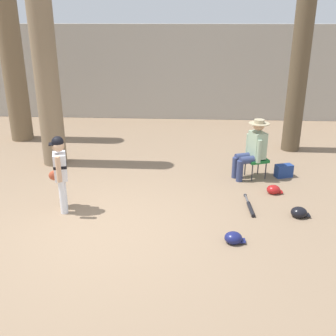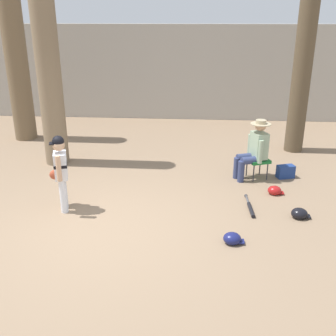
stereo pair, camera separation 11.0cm
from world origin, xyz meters
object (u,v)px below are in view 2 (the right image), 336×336
folding_stool (258,161)px  batting_helmet_black (299,214)px  tree_far_left (16,53)px  batting_helmet_red (275,190)px  young_ballplayer (60,168)px  batting_helmet_navy (232,239)px  bat_black_composite (250,208)px  seated_spectator (254,148)px  tree_near_player (48,65)px  handbag_beside_stool (286,172)px  tree_behind_spectator (304,57)px

folding_stool → batting_helmet_black: (0.47, -1.68, -0.29)m
tree_far_left → batting_helmet_red: bearing=-27.4°
young_ballplayer → batting_helmet_navy: size_ratio=4.26×
bat_black_composite → batting_helmet_black: 0.79m
seated_spectator → tree_far_left: bearing=157.4°
young_ballplayer → tree_near_player: bearing=111.3°
handbag_beside_stool → batting_helmet_navy: bearing=-115.8°
batting_helmet_red → handbag_beside_stool: bearing=66.9°
handbag_beside_stool → batting_helmet_black: size_ratio=1.09×
folding_stool → batting_helmet_navy: size_ratio=1.68×
tree_behind_spectator → young_ballplayer: tree_behind_spectator is taller
tree_near_player → handbag_beside_stool: size_ratio=14.90×
seated_spectator → batting_helmet_red: seated_spectator is taller
batting_helmet_black → seated_spectator: bearing=109.0°
tree_near_player → tree_far_left: 2.28m
tree_behind_spectator → folding_stool: size_ratio=9.61×
folding_stool → batting_helmet_black: bearing=-74.3°
folding_stool → tree_far_left: tree_far_left is taller
tree_behind_spectator → handbag_beside_stool: size_ratio=14.56×
tree_behind_spectator → batting_helmet_black: size_ratio=15.85×
folding_stool → batting_helmet_red: folding_stool is taller
tree_near_player → young_ballplayer: bearing=-68.7°
seated_spectator → tree_far_left: 6.35m
batting_helmet_navy → tree_far_left: bearing=136.3°
batting_helmet_red → tree_far_left: bearing=152.6°
folding_stool → bat_black_composite: bearing=-101.1°
tree_near_player → batting_helmet_red: bearing=-16.7°
seated_spectator → batting_helmet_red: bearing=-66.5°
young_ballplayer → folding_stool: 3.84m
tree_near_player → seated_spectator: (4.22, -0.62, -1.48)m
handbag_beside_stool → batting_helmet_navy: 2.88m
tree_near_player → tree_behind_spectator: 5.58m
bat_black_composite → batting_helmet_navy: bearing=-109.6°
handbag_beside_stool → batting_helmet_black: handbag_beside_stool is taller
seated_spectator → batting_helmet_navy: size_ratio=3.92×
tree_far_left → batting_helmet_navy: size_ratio=16.86×
young_ballplayer → batting_helmet_navy: bearing=-17.4°
batting_helmet_navy → batting_helmet_red: batting_helmet_navy is taller
handbag_beside_stool → tree_far_left: bearing=160.2°
tree_near_player → tree_behind_spectator: (5.43, 1.26, 0.08)m
handbag_beside_stool → bat_black_composite: 1.74m
batting_helmet_red → tree_near_player: bearing=163.3°
tree_behind_spectator → tree_far_left: bearing=176.0°
tree_behind_spectator → young_ballplayer: 5.94m
batting_helmet_red → seated_spectator: bearing=113.5°
batting_helmet_navy → tree_near_player: bearing=139.4°
young_ballplayer → seated_spectator: size_ratio=1.09×
tree_behind_spectator → seated_spectator: (-1.21, -1.88, -1.56)m
batting_helmet_black → batting_helmet_red: batting_helmet_black is taller
handbag_beside_stool → batting_helmet_black: bearing=-93.6°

